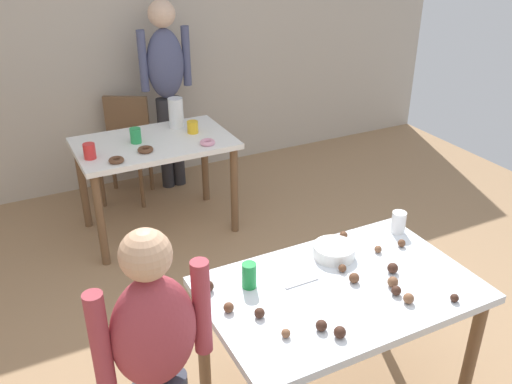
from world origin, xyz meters
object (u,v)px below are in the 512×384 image
Objects in this scene: dining_table_far at (155,154)px; person_girl_near at (157,359)px; mixing_bowl at (334,251)px; pitcher_far at (176,113)px; chair_far_table at (126,142)px; soda_can at (249,275)px; person_adult_far at (166,79)px; dining_table_near at (339,304)px.

person_girl_near is at bearing -107.16° from dining_table_far.
mixing_bowl is at bearing 17.63° from person_girl_near.
mixing_bowl is (0.32, -1.89, 0.14)m from dining_table_far.
pitcher_far reaches higher than dining_table_far.
dining_table_far is 1.92m from mixing_bowl.
soda_can is at bearing -92.38° from chair_far_table.
person_adult_far is 6.97× the size of pitcher_far.
pitcher_far reaches higher than chair_far_table.
soda_can is (0.52, 0.29, 0.02)m from person_girl_near.
dining_table_far is at bearing 72.84° from person_girl_near.
dining_table_far is 0.70× the size of person_adult_far.
dining_table_far is 0.39m from pitcher_far.
dining_table_far is at bearing 99.74° from mixing_bowl.
person_adult_far is 13.50× the size of soda_can.
dining_table_far is 5.56× the size of mixing_bowl.
chair_far_table is 2.63m from mixing_bowl.
chair_far_table is 4.22× the size of mixing_bowl.
person_girl_near is 3.10m from person_adult_far.
chair_far_table is 2.99m from person_girl_near.
soda_can is at bearing 28.69° from person_girl_near.
person_girl_near is at bearing -109.60° from person_adult_far.
person_girl_near reaches higher than chair_far_table.
chair_far_table is (-0.26, 2.81, -0.15)m from dining_table_near.
pitcher_far is (0.41, 2.11, 0.06)m from soda_can.
mixing_bowl is 2.08m from pitcher_far.
soda_can is at bearing -176.12° from mixing_bowl.
person_girl_near reaches higher than soda_can.
person_girl_near reaches higher than dining_table_near.
soda_can is 0.52× the size of pitcher_far.
mixing_bowl reaches higher than dining_table_near.
dining_table_near is at bearing -84.20° from dining_table_far.
person_adult_far is at bearing 70.40° from person_girl_near.
person_girl_near is at bearing -162.37° from mixing_bowl.
person_girl_near is 1.05m from mixing_bowl.
soda_can is at bearing -100.92° from pitcher_far.
mixing_bowl is at bearing 63.49° from dining_table_near.
chair_far_table is at bearing 93.86° from dining_table_far.
mixing_bowl is at bearing 3.88° from soda_can.
dining_table_near is 2.83m from chair_far_table.
person_adult_far is at bearing 63.24° from dining_table_far.
person_adult_far is at bearing -0.24° from chair_far_table.
person_girl_near is (-0.68, -2.20, 0.15)m from dining_table_far.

